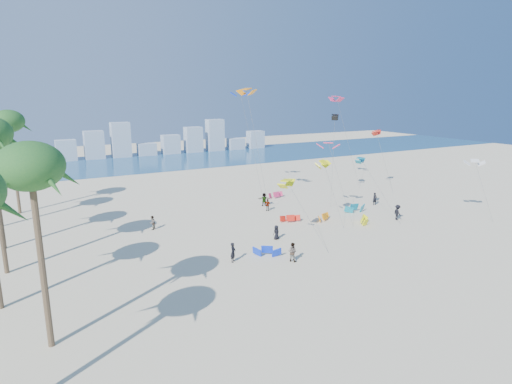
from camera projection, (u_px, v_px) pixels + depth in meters
name	position (u px, v px, depth m)	size (l,w,h in m)	color
ground	(319.00, 292.00, 33.67)	(220.00, 220.00, 0.00)	beige
ocean	(125.00, 163.00, 95.31)	(220.00, 220.00, 0.00)	navy
kitesurfer_near	(233.00, 252.00, 39.48)	(0.68, 0.45, 1.87)	black
kitesurfer_mid	(292.00, 252.00, 39.62)	(0.89, 0.69, 1.83)	gray
kitesurfers_far	(299.00, 209.00, 54.28)	(31.13, 14.96, 1.91)	black
grounded_kites	(316.00, 216.00, 52.81)	(21.05, 21.12, 0.98)	#0D33E3
flying_kites	(323.00, 124.00, 57.73)	(28.38, 30.87, 16.41)	#FFFD0D
distant_skyline	(110.00, 145.00, 102.62)	(85.00, 3.00, 8.40)	#9EADBF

